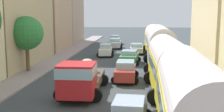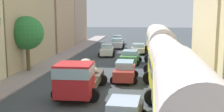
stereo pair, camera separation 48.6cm
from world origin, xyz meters
The scene contains 19 objects.
ground_plane centered at (0.00, 27.00, 0.00)m, with size 154.00×154.00×0.00m, color #3D4448.
sidewalk_left centered at (-7.25, 27.00, 0.07)m, with size 2.50×70.00×0.14m, color #9F9191.
sidewalk_right centered at (7.25, 27.00, 0.07)m, with size 2.50×70.00×0.14m, color #A6AFA2.
building_left_2 centered at (-11.20, 25.00, 4.52)m, with size 5.95×13.06×9.00m.
building_left_3 centered at (-11.31, 37.14, 6.20)m, with size 6.18×9.57×12.35m.
building_left_4 centered at (-10.54, 46.93, 5.26)m, with size 4.48×9.60×10.45m.
parked_bus_0 centered at (4.60, 6.50, 2.22)m, with size 3.36×8.05×4.02m.
parked_bus_1 centered at (4.60, 15.50, 2.13)m, with size 3.35×8.43×3.87m.
parked_bus_2 centered at (4.60, 24.50, 2.36)m, with size 3.31×9.48×4.25m.
parked_bus_3 centered at (4.60, 33.50, 2.17)m, with size 3.43×8.44×3.93m.
cargo_truck_0 centered at (-1.29, 14.12, 1.32)m, with size 3.18×6.99×2.49m.
car_0 centered at (-1.83, 32.06, 0.78)m, with size 2.33×3.84×1.57m.
car_1 centered at (-1.32, 40.08, 0.80)m, with size 2.48×3.90×1.60m.
car_2 centered at (-1.90, 46.47, 0.77)m, with size 2.27×3.95×1.53m.
car_4 centered at (1.43, 18.98, 0.82)m, with size 2.21×3.98×1.64m.
car_5 centered at (1.46, 26.83, 0.77)m, with size 2.56×4.00×1.50m.
car_6 centered at (2.16, 34.81, 0.71)m, with size 2.34×3.67×1.37m.
streetlamp_near centered at (6.27, 8.47, 4.14)m, with size 1.80×0.28×6.98m.
roadside_tree_2 centered at (-7.90, 21.38, 3.69)m, with size 3.14×3.14×5.28m.
Camera 2 is at (3.07, -4.04, 5.62)m, focal length 45.63 mm.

